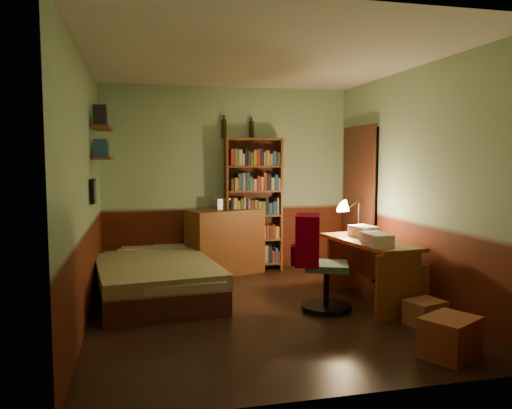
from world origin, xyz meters
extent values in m
cube|color=black|center=(0.00, 0.00, -0.01)|extent=(3.50, 4.00, 0.02)
cube|color=silver|center=(0.00, 0.00, 2.61)|extent=(3.50, 4.00, 0.02)
cube|color=#94B890|center=(0.00, 2.01, 1.30)|extent=(3.50, 0.02, 2.60)
cube|color=#94B890|center=(-1.76, 0.00, 1.30)|extent=(0.02, 4.00, 2.60)
cube|color=#94B890|center=(1.76, 0.00, 1.30)|extent=(0.02, 4.00, 2.60)
cube|color=#94B890|center=(0.00, -2.01, 1.30)|extent=(3.50, 0.02, 2.60)
cube|color=black|center=(1.72, 1.30, 1.00)|extent=(0.06, 0.90, 2.00)
cube|color=#3F1D12|center=(1.69, 1.30, 1.00)|extent=(0.02, 0.98, 2.08)
cube|color=olive|center=(-1.06, 0.97, 0.34)|extent=(1.41, 2.40, 0.69)
cube|color=brown|center=(-0.09, 1.77, 0.45)|extent=(1.12, 0.80, 0.90)
cube|color=#B2B2B7|center=(-0.08, 1.89, 0.97)|extent=(0.32, 0.27, 0.15)
cube|color=brown|center=(0.34, 1.85, 0.94)|extent=(0.82, 0.30, 1.88)
cylinder|color=black|center=(-0.06, 1.96, 2.01)|extent=(0.09, 0.09, 0.26)
cylinder|color=black|center=(0.34, 1.96, 2.00)|extent=(0.08, 0.08, 0.24)
cube|color=brown|center=(1.24, 0.00, 0.35)|extent=(0.71, 1.37, 0.70)
cube|color=silver|center=(1.27, 0.24, 0.76)|extent=(0.29, 0.35, 0.12)
cone|color=black|center=(1.38, 0.62, 1.00)|extent=(0.22, 0.22, 0.60)
cube|color=#39654B|center=(0.67, -0.16, 0.47)|extent=(0.59, 0.55, 0.94)
cube|color=maroon|center=(0.60, 0.05, 1.21)|extent=(0.38, 0.50, 0.53)
cube|color=brown|center=(-1.64, 1.10, 1.60)|extent=(0.20, 0.90, 0.03)
cube|color=brown|center=(-1.64, 1.10, 1.95)|extent=(0.20, 0.90, 0.03)
cube|color=black|center=(-1.72, 0.60, 1.25)|extent=(0.04, 0.32, 0.26)
cube|color=#965437|center=(1.18, -1.57, 0.16)|extent=(0.55, 0.51, 0.33)
cube|color=#965437|center=(1.42, -0.83, 0.12)|extent=(0.40, 0.36, 0.24)
camera|label=1|loc=(-1.24, -5.01, 1.60)|focal=35.00mm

